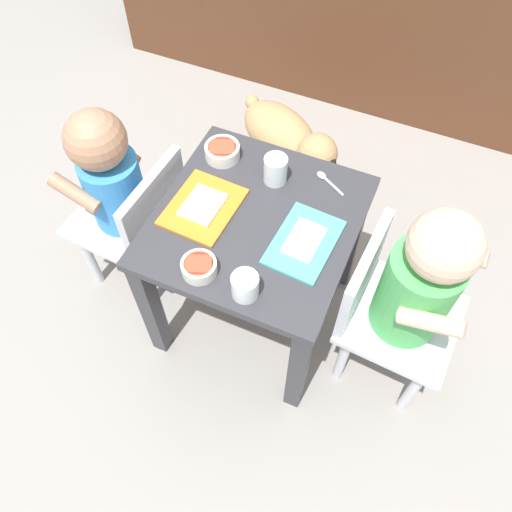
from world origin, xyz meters
TOP-DOWN VIEW (x-y plane):
  - ground_plane at (0.00, 0.00)m, footprint 7.00×7.00m
  - dining_table at (0.00, 0.00)m, footprint 0.49×0.50m
  - seated_child_left at (-0.40, -0.01)m, footprint 0.30×0.30m
  - seated_child_right at (0.41, -0.01)m, footprint 0.30×0.30m
  - dog at (-0.13, 0.56)m, footprint 0.43×0.31m
  - food_tray_left at (-0.13, -0.02)m, footprint 0.17×0.21m
  - food_tray_right at (0.13, -0.02)m, footprint 0.15×0.21m
  - water_cup_left at (-0.01, 0.14)m, footprint 0.06×0.06m
  - water_cup_right at (0.06, -0.20)m, footprint 0.06×0.06m
  - veggie_bowl_far at (-0.17, 0.16)m, footprint 0.09×0.09m
  - veggie_bowl_near at (-0.06, -0.19)m, footprint 0.08×0.08m
  - spoon_by_left_tray at (0.12, 0.18)m, footprint 0.09×0.06m

SIDE VIEW (x-z plane):
  - ground_plane at x=0.00m, z-range 0.00..0.00m
  - dog at x=-0.13m, z-range 0.05..0.36m
  - dining_table at x=0.00m, z-range 0.14..0.61m
  - seated_child_left at x=-0.40m, z-range 0.09..0.75m
  - seated_child_right at x=0.41m, z-range 0.09..0.79m
  - spoon_by_left_tray at x=0.12m, z-range 0.47..0.48m
  - food_tray_left at x=-0.13m, z-range 0.47..0.49m
  - food_tray_right at x=0.13m, z-range 0.47..0.49m
  - veggie_bowl_near at x=-0.06m, z-range 0.47..0.51m
  - veggie_bowl_far at x=-0.17m, z-range 0.47..0.51m
  - water_cup_right at x=0.06m, z-range 0.47..0.53m
  - water_cup_left at x=-0.01m, z-range 0.47..0.54m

